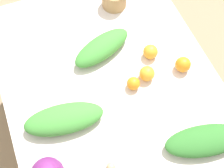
{
  "coord_description": "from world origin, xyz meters",
  "views": [
    {
      "loc": [
        0.71,
        -0.27,
        2.2
      ],
      "look_at": [
        0.0,
        0.0,
        0.79
      ],
      "focal_mm": 50.0,
      "sensor_mm": 36.0,
      "label": 1
    }
  ],
  "objects_px": {
    "greens_bunch_beet_tops": "(205,141)",
    "orange_2": "(133,83)",
    "orange_1": "(183,64)",
    "greens_bunch_kale": "(64,119)",
    "greens_bunch_dandelion": "(102,48)",
    "orange_3": "(147,74)",
    "orange_0": "(150,52)"
  },
  "relations": [
    {
      "from": "greens_bunch_beet_tops",
      "to": "orange_2",
      "type": "xyz_separation_m",
      "value": [
        -0.4,
        -0.19,
        -0.01
      ]
    },
    {
      "from": "orange_1",
      "to": "greens_bunch_kale",
      "type": "bearing_deg",
      "value": -83.95
    },
    {
      "from": "greens_bunch_dandelion",
      "to": "orange_3",
      "type": "distance_m",
      "value": 0.28
    },
    {
      "from": "greens_bunch_beet_tops",
      "to": "orange_2",
      "type": "bearing_deg",
      "value": -154.54
    },
    {
      "from": "greens_bunch_kale",
      "to": "greens_bunch_dandelion",
      "type": "xyz_separation_m",
      "value": [
        -0.32,
        0.31,
        -0.0
      ]
    },
    {
      "from": "orange_0",
      "to": "greens_bunch_beet_tops",
      "type": "bearing_deg",
      "value": 3.17
    },
    {
      "from": "greens_bunch_kale",
      "to": "orange_2",
      "type": "bearing_deg",
      "value": 99.36
    },
    {
      "from": "greens_bunch_beet_tops",
      "to": "orange_2",
      "type": "relative_size",
      "value": 5.58
    },
    {
      "from": "greens_bunch_kale",
      "to": "orange_0",
      "type": "distance_m",
      "value": 0.58
    },
    {
      "from": "greens_bunch_kale",
      "to": "greens_bunch_dandelion",
      "type": "bearing_deg",
      "value": 136.04
    },
    {
      "from": "orange_2",
      "to": "greens_bunch_kale",
      "type": "bearing_deg",
      "value": -80.64
    },
    {
      "from": "greens_bunch_kale",
      "to": "orange_0",
      "type": "xyz_separation_m",
      "value": [
        -0.21,
        0.55,
        -0.01
      ]
    },
    {
      "from": "greens_bunch_kale",
      "to": "greens_bunch_beet_tops",
      "type": "xyz_separation_m",
      "value": [
        0.33,
        0.58,
        -0.01
      ]
    },
    {
      "from": "greens_bunch_beet_tops",
      "to": "orange_1",
      "type": "xyz_separation_m",
      "value": [
        -0.41,
        0.1,
        0.0
      ]
    },
    {
      "from": "orange_1",
      "to": "orange_2",
      "type": "distance_m",
      "value": 0.29
    },
    {
      "from": "orange_2",
      "to": "orange_3",
      "type": "bearing_deg",
      "value": 106.42
    },
    {
      "from": "greens_bunch_beet_tops",
      "to": "orange_2",
      "type": "height_order",
      "value": "greens_bunch_beet_tops"
    },
    {
      "from": "greens_bunch_dandelion",
      "to": "orange_2",
      "type": "height_order",
      "value": "greens_bunch_dandelion"
    },
    {
      "from": "orange_0",
      "to": "greens_bunch_dandelion",
      "type": "bearing_deg",
      "value": -116.28
    },
    {
      "from": "greens_bunch_beet_tops",
      "to": "orange_0",
      "type": "xyz_separation_m",
      "value": [
        -0.54,
        -0.03,
        -0.0
      ]
    },
    {
      "from": "orange_2",
      "to": "orange_0",
      "type": "bearing_deg",
      "value": 131.78
    },
    {
      "from": "greens_bunch_beet_tops",
      "to": "orange_0",
      "type": "distance_m",
      "value": 0.54
    },
    {
      "from": "orange_0",
      "to": "orange_1",
      "type": "bearing_deg",
      "value": 42.8
    },
    {
      "from": "greens_bunch_beet_tops",
      "to": "orange_0",
      "type": "height_order",
      "value": "greens_bunch_beet_tops"
    },
    {
      "from": "greens_bunch_kale",
      "to": "orange_3",
      "type": "relative_size",
      "value": 4.75
    },
    {
      "from": "greens_bunch_kale",
      "to": "orange_1",
      "type": "height_order",
      "value": "greens_bunch_kale"
    },
    {
      "from": "orange_1",
      "to": "orange_3",
      "type": "relative_size",
      "value": 1.03
    },
    {
      "from": "greens_bunch_beet_tops",
      "to": "orange_3",
      "type": "xyz_separation_m",
      "value": [
        -0.42,
        -0.1,
        -0.0
      ]
    },
    {
      "from": "greens_bunch_dandelion",
      "to": "orange_1",
      "type": "xyz_separation_m",
      "value": [
        0.25,
        0.36,
        -0.0
      ]
    },
    {
      "from": "orange_1",
      "to": "orange_3",
      "type": "bearing_deg",
      "value": -95.21
    },
    {
      "from": "greens_bunch_dandelion",
      "to": "greens_bunch_beet_tops",
      "type": "xyz_separation_m",
      "value": [
        0.66,
        0.27,
        -0.01
      ]
    },
    {
      "from": "greens_bunch_dandelion",
      "to": "greens_bunch_beet_tops",
      "type": "distance_m",
      "value": 0.71
    }
  ]
}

